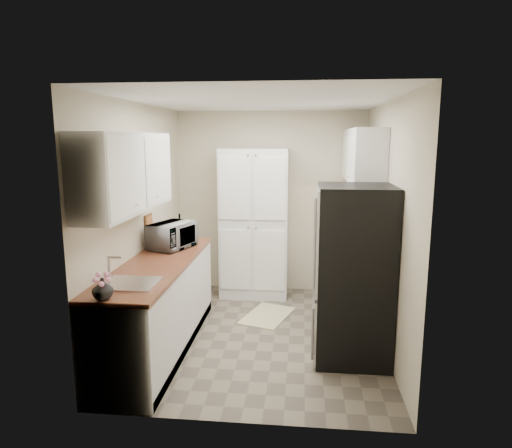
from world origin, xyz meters
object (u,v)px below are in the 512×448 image
object	(u,v)px
electric_range	(348,285)
pantry_cabinet	(254,223)
microwave	(172,236)
toaster_oven	(342,224)
refrigerator	(353,274)
wine_bottle	(180,228)

from	to	relation	value
electric_range	pantry_cabinet	bearing A→B (deg)	141.78
microwave	toaster_oven	xyz separation A→B (m)	(1.96, 1.11, -0.04)
electric_range	refrigerator	xyz separation A→B (m)	(-0.03, -0.80, 0.37)
refrigerator	toaster_oven	size ratio (longest dim) A/B	4.92
electric_range	refrigerator	distance (m)	0.88
wine_bottle	toaster_oven	distance (m)	2.11
pantry_cabinet	refrigerator	distance (m)	2.07
toaster_oven	refrigerator	bearing A→B (deg)	-80.45
electric_range	toaster_oven	bearing A→B (deg)	90.79
toaster_oven	pantry_cabinet	bearing A→B (deg)	-172.71
electric_range	microwave	world-z (taller)	microwave
refrigerator	microwave	bearing A→B (deg)	163.95
pantry_cabinet	wine_bottle	bearing A→B (deg)	-136.10
refrigerator	toaster_oven	distance (m)	1.67
pantry_cabinet	wine_bottle	world-z (taller)	pantry_cabinet
pantry_cabinet	refrigerator	xyz separation A→B (m)	(1.14, -1.73, -0.15)
microwave	wine_bottle	xyz separation A→B (m)	(-0.02, 0.38, 0.01)
electric_range	toaster_oven	xyz separation A→B (m)	(-0.01, 0.86, 0.54)
electric_range	microwave	size ratio (longest dim) A/B	2.19
microwave	toaster_oven	world-z (taller)	microwave
refrigerator	microwave	distance (m)	2.03
pantry_cabinet	electric_range	bearing A→B (deg)	-38.22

